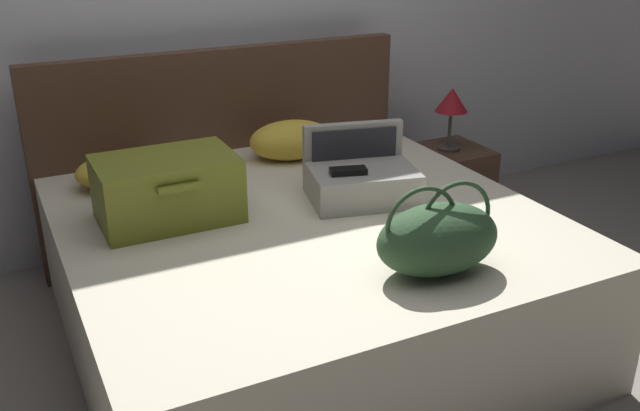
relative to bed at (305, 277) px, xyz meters
The scene contains 11 objects.
ground_plane 0.49m from the bed, 90.00° to the right, with size 12.00×12.00×0.00m, color gray.
back_wall 1.61m from the bed, 90.00° to the left, with size 8.00×0.10×2.60m, color silver.
bed is the anchor object (origin of this frame).
headboard 1.02m from the bed, 90.00° to the left, with size 1.96×0.08×1.10m, color #4C3323.
hard_case_large 0.70m from the bed, 156.87° to the left, with size 0.55×0.39×0.26m.
hard_case_medium 0.49m from the bed, 11.23° to the left, with size 0.52×0.44×0.30m.
duffel_bag 0.79m from the bed, 72.30° to the right, with size 0.47×0.31×0.33m.
pillow_near_headboard 0.82m from the bed, 69.90° to the left, with size 0.43×0.27×0.20m, color gold.
pillow_center_head 0.96m from the bed, 129.72° to the left, with size 0.48×0.30×0.16m, color gold.
nightstand 1.42m from the bed, 29.38° to the left, with size 0.44×0.40×0.47m, color #4C3323.
table_lamp 1.49m from the bed, 29.38° to the left, with size 0.18×0.18×0.36m.
Camera 1 is at (-1.13, -2.01, 1.76)m, focal length 39.58 mm.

